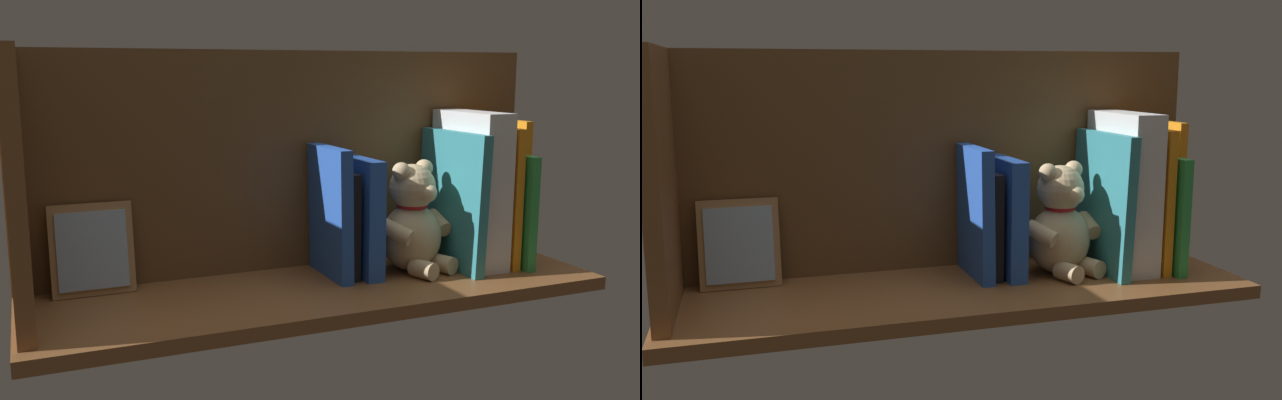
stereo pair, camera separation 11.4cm
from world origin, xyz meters
TOP-DOWN VIEW (x-y plane):
  - ground_plane at (0.00, 0.00)cm, footprint 93.69×29.73cm
  - shelf_back_panel at (0.00, -12.61)cm, footprint 93.69×1.50cm
  - shelf_side_divider at (44.85, 0.00)cm, footprint 2.40×23.73cm
  - book_0 at (-39.03, -4.38)cm, footprint 1.50×14.16cm
  - book_1 at (-36.86, -1.83)cm, footprint 1.72×19.28cm
  - book_2 at (-34.65, -2.49)cm, footprint 1.58×17.95cm
  - dictionary_thick_white at (-30.52, -2.46)cm, footprint 5.56×17.81cm
  - book_3 at (-26.25, -1.74)cm, footprint 2.61×19.44cm
  - teddy_bear at (-18.42, -1.83)cm, footprint 14.82×14.85cm
  - book_4 at (-8.95, -4.17)cm, footprint 3.05×14.59cm
  - book_5 at (-6.07, -5.08)cm, footprint 1.60×12.77cm
  - book_6 at (-3.64, -4.30)cm, footprint 2.57×14.32cm
  - picture_frame_leaning at (34.73, -9.45)cm, footprint 12.65×3.49cm

SIDE VIEW (x-z plane):
  - ground_plane at x=0.00cm, z-range -2.20..0.00cm
  - picture_frame_leaning at x=34.73cm, z-range -0.09..14.42cm
  - teddy_bear at x=-18.42cm, z-range -1.16..18.27cm
  - book_5 at x=-6.07cm, z-range 0.00..18.01cm
  - book_4 at x=-8.95cm, z-range 0.00..20.20cm
  - book_1 at x=-36.86cm, z-range 0.00..20.21cm
  - book_6 at x=-3.64cm, z-range -0.02..22.27cm
  - book_3 at x=-26.25cm, z-range -0.02..24.29cm
  - book_2 at x=-34.65cm, z-range 0.00..24.92cm
  - book_0 at x=-39.03cm, z-range 0.00..25.89cm
  - dictionary_thick_white at x=-30.52cm, z-range 0.00..27.63cm
  - shelf_back_panel at x=0.00cm, z-range 0.00..38.19cm
  - shelf_side_divider at x=44.85cm, z-range 0.00..38.19cm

